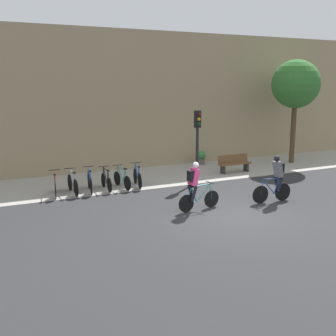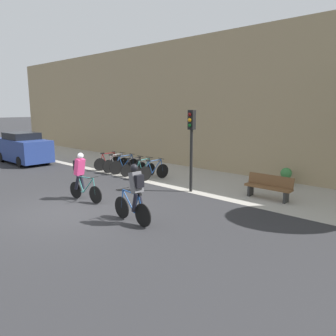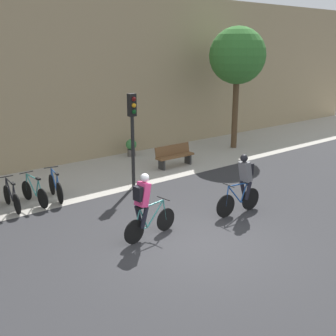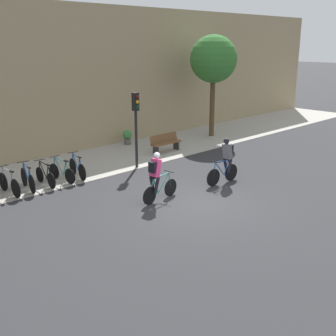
{
  "view_description": "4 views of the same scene",
  "coord_description": "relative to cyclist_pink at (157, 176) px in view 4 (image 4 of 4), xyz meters",
  "views": [
    {
      "loc": [
        -7.88,
        -11.48,
        4.47
      ],
      "look_at": [
        -1.07,
        2.67,
        1.26
      ],
      "focal_mm": 45.0,
      "sensor_mm": 36.0,
      "label": 1
    },
    {
      "loc": [
        9.45,
        -5.36,
        3.39
      ],
      "look_at": [
        1.04,
        3.69,
        1.07
      ],
      "focal_mm": 35.0,
      "sensor_mm": 36.0,
      "label": 2
    },
    {
      "loc": [
        -6.56,
        -7.04,
        4.74
      ],
      "look_at": [
        0.35,
        1.52,
        1.58
      ],
      "focal_mm": 45.0,
      "sensor_mm": 36.0,
      "label": 3
    },
    {
      "loc": [
        -9.92,
        -9.06,
        5.3
      ],
      "look_at": [
        0.21,
        1.52,
        0.89
      ],
      "focal_mm": 45.0,
      "sensor_mm": 36.0,
      "label": 4
    }
  ],
  "objects": [
    {
      "name": "street_tree_0",
      "position": [
        9.42,
        5.61,
        3.4
      ],
      "size": [
        2.64,
        2.64,
        5.7
      ],
      "color": "#4C3823",
      "rests_on": "ground"
    },
    {
      "name": "traffic_light_pole",
      "position": [
        2.17,
        3.67,
        1.33
      ],
      "size": [
        0.26,
        0.3,
        3.26
      ],
      "color": "black",
      "rests_on": "ground"
    },
    {
      "name": "parked_bike_4",
      "position": [
        -1.21,
        4.22,
        -0.56
      ],
      "size": [
        0.46,
        1.66,
        0.95
      ],
      "color": "black",
      "rests_on": "ground"
    },
    {
      "name": "parked_bike_5",
      "position": [
        -0.51,
        4.22,
        -0.54
      ],
      "size": [
        0.46,
        1.66,
        0.98
      ],
      "color": "black",
      "rests_on": "ground"
    },
    {
      "name": "parked_bike_2",
      "position": [
        -2.63,
        4.22,
        -0.53
      ],
      "size": [
        0.47,
        1.73,
        0.99
      ],
      "color": "black",
      "rests_on": "ground"
    },
    {
      "name": "building_facade",
      "position": [
        0.81,
        8.28,
        2.6
      ],
      "size": [
        44.0,
        0.6,
        7.08
      ],
      "primitive_type": "cube",
      "color": "#9E8966",
      "rests_on": "ground"
    },
    {
      "name": "parked_bike_3",
      "position": [
        -1.92,
        4.22,
        -0.56
      ],
      "size": [
        0.46,
        1.61,
        0.94
      ],
      "color": "black",
      "rests_on": "ground"
    },
    {
      "name": "kerb_strip",
      "position": [
        0.81,
        5.73,
        -0.94
      ],
      "size": [
        44.0,
        4.5,
        0.01
      ],
      "primitive_type": "cube",
      "color": "#A39E93",
      "rests_on": "ground"
    },
    {
      "name": "cyclist_pink",
      "position": [
        0.0,
        0.0,
        0.0
      ],
      "size": [
        1.73,
        0.49,
        1.76
      ],
      "color": "black",
      "rests_on": "ground"
    },
    {
      "name": "parked_bike_1",
      "position": [
        -3.34,
        4.22,
        -0.54
      ],
      "size": [
        0.46,
        1.73,
        0.98
      ],
      "color": "black",
      "rests_on": "ground"
    },
    {
      "name": "potted_plant",
      "position": [
        4.54,
        7.33,
        -0.51
      ],
      "size": [
        0.48,
        0.48,
        0.78
      ],
      "color": "#56514C",
      "rests_on": "ground"
    },
    {
      "name": "cyclist_grey",
      "position": [
        3.32,
        -0.33,
        0.0
      ],
      "size": [
        1.7,
        0.46,
        1.78
      ],
      "color": "black",
      "rests_on": "ground"
    },
    {
      "name": "bench",
      "position": [
        4.96,
        4.8,
        -0.47
      ],
      "size": [
        1.76,
        0.44,
        0.89
      ],
      "color": "brown",
      "rests_on": "ground"
    },
    {
      "name": "ground",
      "position": [
        0.81,
        -1.02,
        -0.95
      ],
      "size": [
        200.0,
        200.0,
        0.0
      ],
      "primitive_type": "plane",
      "color": "#2B2B2D"
    }
  ]
}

